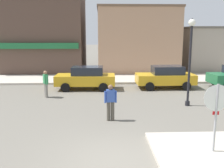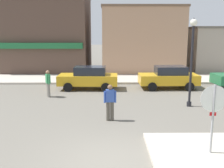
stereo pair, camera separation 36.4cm
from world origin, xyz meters
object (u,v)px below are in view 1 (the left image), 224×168
(stop_sign, at_px, (216,109))
(lamp_post, at_px, (190,50))
(parked_car_second, at_px, (166,77))
(pedestrian_crossing_near, at_px, (46,83))
(pedestrian_crossing_far, at_px, (111,101))
(parked_car_nearest, at_px, (86,78))

(stop_sign, relative_size, lamp_post, 0.51)
(parked_car_second, distance_m, pedestrian_crossing_near, 8.12)
(pedestrian_crossing_near, bearing_deg, pedestrian_crossing_far, -49.78)
(lamp_post, height_order, parked_car_nearest, lamp_post)
(pedestrian_crossing_far, bearing_deg, parked_car_nearest, 102.37)
(parked_car_nearest, relative_size, parked_car_second, 1.01)
(stop_sign, relative_size, pedestrian_crossing_near, 1.43)
(stop_sign, height_order, pedestrian_crossing_near, stop_sign)
(parked_car_second, relative_size, pedestrian_crossing_near, 2.50)
(lamp_post, distance_m, pedestrian_crossing_near, 8.42)
(pedestrian_crossing_far, bearing_deg, lamp_post, 28.18)
(lamp_post, relative_size, pedestrian_crossing_far, 2.82)
(parked_car_second, bearing_deg, pedestrian_crossing_far, -121.27)
(parked_car_nearest, relative_size, pedestrian_crossing_far, 2.51)
(lamp_post, xyz_separation_m, parked_car_nearest, (-5.61, 4.35, -2.15))
(lamp_post, height_order, pedestrian_crossing_near, lamp_post)
(stop_sign, distance_m, parked_car_second, 10.28)
(lamp_post, distance_m, parked_car_nearest, 7.42)
(stop_sign, distance_m, pedestrian_crossing_far, 4.72)
(stop_sign, relative_size, parked_car_nearest, 0.57)
(stop_sign, xyz_separation_m, lamp_post, (1.07, 5.73, 1.44))
(parked_car_nearest, height_order, parked_car_second, same)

